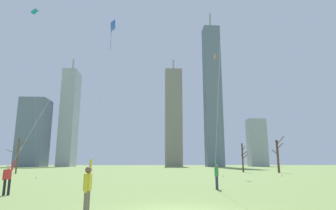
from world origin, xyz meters
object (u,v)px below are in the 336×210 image
object	(u,v)px
kite_flyer_far_back_green	(219,119)
bare_tree_center	(243,157)
distant_kite_drifting_left_teal	(35,21)
bare_tree_left_of_center	(278,155)
bare_tree_far_right_edge	(18,155)
kite_flyer_midfield_left_pink	(26,146)
kite_flyer_midfield_right_blue	(92,159)
distant_kite_high_overhead_orange	(215,64)

from	to	relation	value
kite_flyer_far_back_green	bare_tree_center	bearing A→B (deg)	69.67
kite_flyer_far_back_green	bare_tree_center	distance (m)	37.76
kite_flyer_far_back_green	distant_kite_drifting_left_teal	world-z (taller)	distant_kite_drifting_left_teal
kite_flyer_far_back_green	bare_tree_left_of_center	distance (m)	38.03
bare_tree_center	bare_tree_far_right_edge	bearing A→B (deg)	-173.49
bare_tree_left_of_center	kite_flyer_far_back_green	bearing A→B (deg)	-119.58
kite_flyer_midfield_left_pink	bare_tree_far_right_edge	xyz separation A→B (m)	(-14.31, 30.90, 0.32)
kite_flyer_midfield_left_pink	distant_kite_drifting_left_teal	size ratio (longest dim) A/B	0.80
kite_flyer_far_back_green	kite_flyer_midfield_right_blue	xyz separation A→B (m)	(-6.17, -6.18, -2.42)
distant_kite_drifting_left_teal	bare_tree_left_of_center	world-z (taller)	distant_kite_drifting_left_teal
bare_tree_left_of_center	bare_tree_center	bearing A→B (deg)	157.72
kite_flyer_far_back_green	kite_flyer_midfield_right_blue	world-z (taller)	kite_flyer_far_back_green
kite_flyer_far_back_green	kite_flyer_midfield_left_pink	world-z (taller)	kite_flyer_midfield_left_pink
kite_flyer_far_back_green	kite_flyer_midfield_left_pink	xyz separation A→B (m)	(-11.17, 0.08, -1.62)
kite_flyer_midfield_left_pink	distant_kite_drifting_left_teal	bearing A→B (deg)	114.39
kite_flyer_far_back_green	distant_kite_high_overhead_orange	size ratio (longest dim) A/B	0.80
distant_kite_high_overhead_orange	bare_tree_left_of_center	xyz separation A→B (m)	(12.56, 7.23, -14.08)
kite_flyer_midfield_left_pink	bare_tree_left_of_center	size ratio (longest dim) A/B	2.73
distant_kite_high_overhead_orange	bare_tree_center	size ratio (longest dim) A/B	3.66
bare_tree_left_of_center	bare_tree_center	world-z (taller)	bare_tree_left_of_center
distant_kite_high_overhead_orange	bare_tree_left_of_center	world-z (taller)	distant_kite_high_overhead_orange
distant_kite_drifting_left_teal	bare_tree_far_right_edge	distance (m)	22.23
kite_flyer_midfield_right_blue	bare_tree_left_of_center	world-z (taller)	kite_flyer_midfield_right_blue
kite_flyer_midfield_right_blue	bare_tree_center	distance (m)	45.82
kite_flyer_far_back_green	distant_kite_drifting_left_teal	xyz separation A→B (m)	(-19.05, 17.45, 15.13)
kite_flyer_far_back_green	kite_flyer_midfield_left_pink	size ratio (longest dim) A/B	0.90
distant_kite_drifting_left_teal	distant_kite_high_overhead_orange	distance (m)	26.69
distant_kite_high_overhead_orange	bare_tree_far_right_edge	size ratio (longest dim) A/B	3.41
bare_tree_center	kite_flyer_midfield_left_pink	bearing A→B (deg)	-124.52
distant_kite_drifting_left_teal	bare_tree_center	xyz separation A→B (m)	(32.16, 17.93, -16.68)
distant_kite_drifting_left_teal	bare_tree_left_of_center	bearing A→B (deg)	22.44
kite_flyer_midfield_right_blue	bare_tree_far_right_edge	world-z (taller)	kite_flyer_midfield_right_blue
kite_flyer_midfield_left_pink	bare_tree_far_right_edge	distance (m)	34.05
kite_flyer_midfield_right_blue	distant_kite_drifting_left_teal	world-z (taller)	distant_kite_drifting_left_teal
kite_flyer_midfield_right_blue	bare_tree_left_of_center	bearing A→B (deg)	57.57
kite_flyer_midfield_right_blue	distant_kite_high_overhead_orange	world-z (taller)	distant_kite_high_overhead_orange
kite_flyer_midfield_left_pink	bare_tree_center	bearing A→B (deg)	55.48
kite_flyer_far_back_green	bare_tree_far_right_edge	distance (m)	40.13
bare_tree_far_right_edge	bare_tree_center	distance (m)	38.84
kite_flyer_far_back_green	bare_tree_far_right_edge	size ratio (longest dim) A/B	2.74
distant_kite_high_overhead_orange	bare_tree_center	xyz separation A→B (m)	(6.91, 9.55, -14.49)
bare_tree_far_right_edge	kite_flyer_midfield_left_pink	bearing A→B (deg)	-65.15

